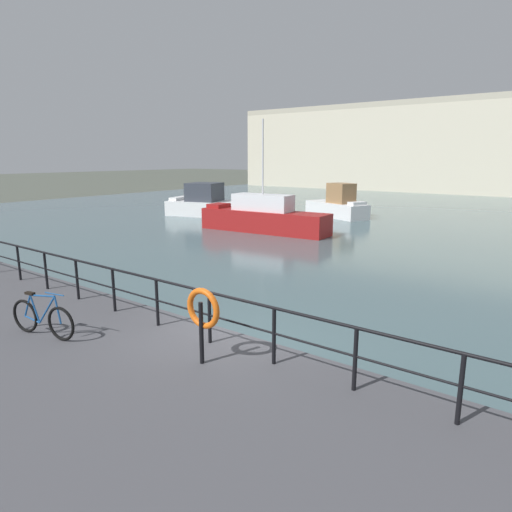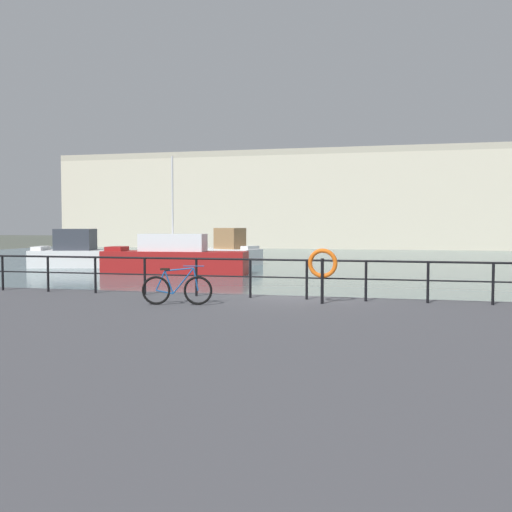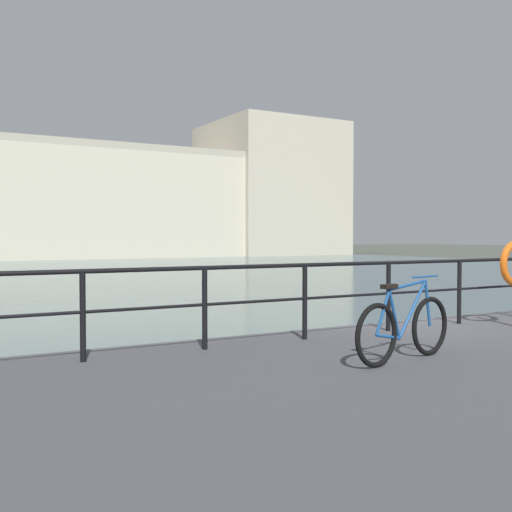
{
  "view_description": "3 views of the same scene",
  "coord_description": "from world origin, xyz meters",
  "px_view_note": "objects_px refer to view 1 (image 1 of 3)",
  "views": [
    {
      "loc": [
        6.08,
        -6.91,
        4.38
      ],
      "look_at": [
        -1.88,
        3.63,
        1.46
      ],
      "focal_mm": 31.48,
      "sensor_mm": 36.0,
      "label": 1
    },
    {
      "loc": [
        2.74,
        -16.46,
        2.74
      ],
      "look_at": [
        -2.32,
        4.16,
        1.62
      ],
      "focal_mm": 41.86,
      "sensor_mm": 36.0,
      "label": 2
    },
    {
      "loc": [
        -7.74,
        -7.88,
        2.2
      ],
      "look_at": [
        -0.53,
        4.62,
        1.73
      ],
      "focal_mm": 43.12,
      "sensor_mm": 36.0,
      "label": 3
    }
  ],
  "objects_px": {
    "moored_harbor_tender": "(205,203)",
    "moored_green_narrowboat": "(338,205)",
    "parked_bicycle": "(42,318)",
    "moored_cabin_cruiser": "(263,217)",
    "life_ring_stand": "(203,311)"
  },
  "relations": [
    {
      "from": "moored_harbor_tender",
      "to": "moored_green_narrowboat",
      "type": "height_order",
      "value": "moored_green_narrowboat"
    },
    {
      "from": "moored_green_narrowboat",
      "to": "parked_bicycle",
      "type": "distance_m",
      "value": 26.77
    },
    {
      "from": "parked_bicycle",
      "to": "moored_cabin_cruiser",
      "type": "bearing_deg",
      "value": 100.39
    },
    {
      "from": "moored_green_narrowboat",
      "to": "parked_bicycle",
      "type": "bearing_deg",
      "value": -52.52
    },
    {
      "from": "parked_bicycle",
      "to": "moored_harbor_tender",
      "type": "bearing_deg",
      "value": 114.45
    },
    {
      "from": "moored_harbor_tender",
      "to": "moored_green_narrowboat",
      "type": "bearing_deg",
      "value": -164.85
    },
    {
      "from": "parked_bicycle",
      "to": "life_ring_stand",
      "type": "distance_m",
      "value": 3.71
    },
    {
      "from": "moored_cabin_cruiser",
      "to": "life_ring_stand",
      "type": "xyz_separation_m",
      "value": [
        10.38,
        -16.01,
        0.84
      ]
    },
    {
      "from": "moored_harbor_tender",
      "to": "moored_cabin_cruiser",
      "type": "height_order",
      "value": "moored_cabin_cruiser"
    },
    {
      "from": "moored_green_narrowboat",
      "to": "life_ring_stand",
      "type": "distance_m",
      "value": 26.78
    },
    {
      "from": "moored_harbor_tender",
      "to": "life_ring_stand",
      "type": "height_order",
      "value": "moored_harbor_tender"
    },
    {
      "from": "moored_cabin_cruiser",
      "to": "parked_bicycle",
      "type": "bearing_deg",
      "value": 107.52
    },
    {
      "from": "moored_harbor_tender",
      "to": "moored_cabin_cruiser",
      "type": "distance_m",
      "value": 8.95
    },
    {
      "from": "moored_green_narrowboat",
      "to": "moored_cabin_cruiser",
      "type": "xyz_separation_m",
      "value": [
        -0.42,
        -8.84,
        0.01
      ]
    },
    {
      "from": "parked_bicycle",
      "to": "life_ring_stand",
      "type": "bearing_deg",
      "value": 6.37
    }
  ]
}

